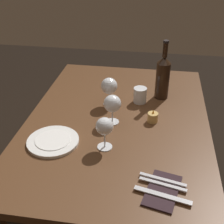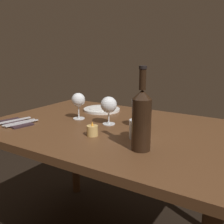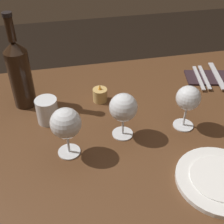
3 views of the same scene
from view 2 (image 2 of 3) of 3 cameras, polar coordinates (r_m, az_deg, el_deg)
name	(u,v)px [view 2 (image 2 of 3)]	position (r m, az deg, el deg)	size (l,w,h in m)	color
dining_table	(112,143)	(1.38, 0.09, -6.68)	(1.30, 0.90, 0.74)	#56351E
wine_glass_left	(143,106)	(1.32, 6.64, 1.22)	(0.09, 0.09, 0.16)	white
wine_glass_right	(109,105)	(1.36, -0.72, 1.48)	(0.09, 0.09, 0.15)	white
wine_glass_centre	(78,100)	(1.48, -7.31, 2.50)	(0.08, 0.08, 0.15)	white
wine_bottle	(142,119)	(1.02, 6.42, -1.47)	(0.08, 0.08, 0.33)	black
water_tumbler	(137,130)	(1.17, 5.45, -3.91)	(0.07, 0.07, 0.08)	white
votive_candle	(92,131)	(1.21, -4.44, -4.08)	(0.05, 0.05, 0.07)	#DBB266
dinner_plate	(102,109)	(1.69, -2.25, 0.57)	(0.23, 0.23, 0.02)	white
folded_napkin	(16,123)	(1.49, -20.10, -2.22)	(0.21, 0.15, 0.01)	#2D1E23
fork_inner	(19,122)	(1.47, -19.52, -2.13)	(0.05, 0.18, 0.00)	silver
fork_outer	(22,123)	(1.45, -18.90, -2.28)	(0.05, 0.18, 0.00)	silver
table_knife	(12,121)	(1.51, -20.83, -1.81)	(0.07, 0.21, 0.00)	silver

